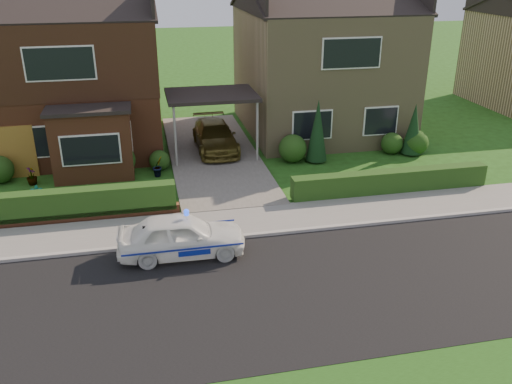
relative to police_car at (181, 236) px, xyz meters
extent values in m
plane|color=#1F4612|center=(2.11, -2.40, -0.63)|extent=(120.00, 120.00, 0.00)
cube|color=black|center=(2.11, -2.40, -0.63)|extent=(60.00, 6.00, 0.02)
cube|color=#9E9993|center=(2.11, 0.65, -0.57)|extent=(60.00, 0.16, 0.12)
cube|color=slate|center=(2.11, 1.70, -0.58)|extent=(60.00, 2.00, 0.10)
cube|color=#666059|center=(2.11, 8.60, -0.57)|extent=(3.80, 12.00, 0.12)
cube|color=brown|center=(-3.69, 11.60, 2.27)|extent=(7.20, 8.00, 5.80)
cube|color=white|center=(-5.28, 7.58, 0.77)|extent=(1.80, 0.08, 1.30)
cube|color=white|center=(-2.11, 7.58, 0.77)|extent=(1.60, 0.08, 1.30)
cube|color=white|center=(-3.69, 7.58, 3.77)|extent=(2.60, 0.08, 1.30)
cube|color=black|center=(-3.69, 11.60, 3.72)|extent=(7.26, 8.06, 2.90)
cube|color=brown|center=(-2.83, 6.90, 0.72)|extent=(3.00, 1.40, 2.70)
cube|color=black|center=(-2.83, 6.90, 2.14)|extent=(3.20, 1.60, 0.14)
cube|color=#9C8960|center=(7.91, 11.60, 2.27)|extent=(7.20, 8.00, 5.80)
cube|color=white|center=(6.32, 7.58, 0.77)|extent=(1.80, 0.08, 1.30)
cube|color=white|center=(9.49, 7.58, 0.77)|extent=(1.60, 0.08, 1.30)
cube|color=white|center=(7.91, 7.58, 3.77)|extent=(2.60, 0.08, 1.30)
cube|color=black|center=(2.11, 8.60, 2.07)|extent=(3.80, 3.00, 0.14)
cylinder|color=gray|center=(0.41, 7.20, 0.72)|extent=(0.10, 0.10, 2.70)
cylinder|color=gray|center=(3.81, 7.20, 0.72)|extent=(0.10, 0.10, 2.70)
cube|color=brown|center=(-6.14, 7.56, 0.42)|extent=(2.20, 0.10, 2.10)
cube|color=brown|center=(-3.69, 2.90, -0.45)|extent=(7.70, 0.25, 0.36)
cube|color=#173812|center=(-3.69, 3.05, -0.63)|extent=(7.50, 0.55, 0.90)
cube|color=#173812|center=(7.91, 2.95, -0.63)|extent=(7.50, 0.55, 0.80)
sphere|color=#173812|center=(-1.89, 6.90, 0.03)|extent=(1.32, 1.32, 1.32)
sphere|color=#173812|center=(-0.29, 7.20, -0.21)|extent=(0.84, 0.84, 0.84)
sphere|color=#173812|center=(5.31, 7.00, -0.03)|extent=(1.20, 1.20, 1.20)
sphere|color=#173812|center=(9.91, 7.10, -0.15)|extent=(0.96, 0.96, 0.96)
sphere|color=#173812|center=(10.91, 6.80, -0.09)|extent=(1.08, 1.08, 1.08)
cone|color=black|center=(6.31, 6.80, 0.67)|extent=(0.90, 0.90, 2.60)
cone|color=black|center=(10.71, 6.80, 0.47)|extent=(0.90, 0.90, 2.20)
imported|color=white|center=(0.00, 0.00, 0.00)|extent=(1.58, 3.71, 1.25)
sphere|color=#193FF2|center=(0.19, 0.00, 0.70)|extent=(0.17, 0.17, 0.17)
cube|color=navy|center=(0.00, -0.74, -0.05)|extent=(3.38, 0.02, 0.05)
cube|color=navy|center=(0.00, 0.74, -0.05)|extent=(3.38, 0.01, 0.05)
ellipsoid|color=black|center=(-1.03, -0.10, 0.26)|extent=(0.22, 0.17, 0.21)
sphere|color=white|center=(-1.01, -0.16, 0.25)|extent=(0.11, 0.11, 0.11)
sphere|color=black|center=(-1.01, -0.12, 0.40)|extent=(0.13, 0.13, 0.13)
cone|color=black|center=(-1.05, -0.11, 0.46)|extent=(0.04, 0.04, 0.05)
cone|color=black|center=(-0.96, -0.11, 0.46)|extent=(0.04, 0.04, 0.05)
imported|color=brown|center=(2.26, 8.97, 0.11)|extent=(1.75, 4.24, 1.23)
imported|color=gray|center=(-4.61, 4.35, -0.23)|extent=(0.47, 0.37, 0.79)
imported|color=gray|center=(-0.39, 6.50, -0.22)|extent=(0.57, 0.56, 0.81)
imported|color=gray|center=(-5.17, 6.60, -0.28)|extent=(0.45, 0.45, 0.70)
camera|label=1|loc=(-0.79, -14.03, 7.39)|focal=38.00mm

